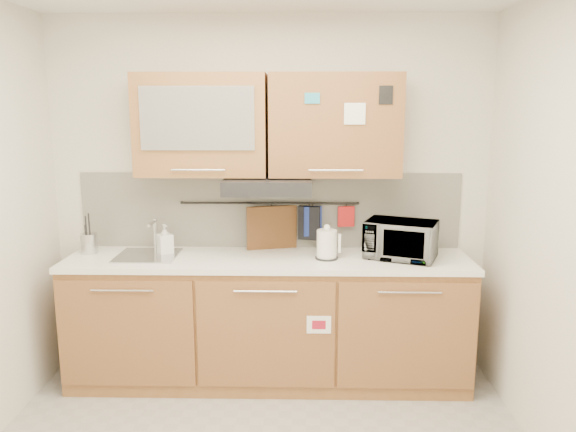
{
  "coord_description": "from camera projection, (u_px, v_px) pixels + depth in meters",
  "views": [
    {
      "loc": [
        0.22,
        -2.6,
        1.96
      ],
      "look_at": [
        0.14,
        1.05,
        1.24
      ],
      "focal_mm": 35.0,
      "sensor_mm": 36.0,
      "label": 1
    }
  ],
  "objects": [
    {
      "name": "upper_cabinets",
      "position": [
        267.0,
        125.0,
        3.88
      ],
      "size": [
        1.82,
        0.37,
        0.7
      ],
      "color": "#A8763B",
      "rests_on": "wall_back"
    },
    {
      "name": "pot_holder",
      "position": [
        346.0,
        216.0,
        4.1
      ],
      "size": [
        0.12,
        0.04,
        0.15
      ],
      "primitive_type": "cube",
      "rotation": [
        0.0,
        0.0,
        0.15
      ],
      "color": "red",
      "rests_on": "utensil_rail"
    },
    {
      "name": "wall_back",
      "position": [
        270.0,
        197.0,
        4.15
      ],
      "size": [
        3.2,
        0.0,
        3.2
      ],
      "primitive_type": "plane",
      "rotation": [
        1.57,
        0.0,
        0.0
      ],
      "color": "silver",
      "rests_on": "ground"
    },
    {
      "name": "oven_mitt",
      "position": [
        313.0,
        221.0,
        4.12
      ],
      "size": [
        0.14,
        0.06,
        0.22
      ],
      "primitive_type": "cube",
      "rotation": [
        0.0,
        0.0,
        0.23
      ],
      "color": "navy",
      "rests_on": "utensil_rail"
    },
    {
      "name": "utensil_crock",
      "position": [
        89.0,
        243.0,
        4.02
      ],
      "size": [
        0.15,
        0.15,
        0.29
      ],
      "rotation": [
        0.0,
        0.0,
        0.43
      ],
      "color": "#B9B9BE",
      "rests_on": "countertop"
    },
    {
      "name": "kettle",
      "position": [
        327.0,
        245.0,
        3.87
      ],
      "size": [
        0.18,
        0.16,
        0.24
      ],
      "rotation": [
        0.0,
        0.0,
        0.04
      ],
      "color": "white",
      "rests_on": "countertop"
    },
    {
      "name": "microwave",
      "position": [
        401.0,
        240.0,
        3.88
      ],
      "size": [
        0.56,
        0.47,
        0.26
      ],
      "primitive_type": "imported",
      "rotation": [
        0.0,
        0.0,
        -0.37
      ],
      "color": "#999999",
      "rests_on": "countertop"
    },
    {
      "name": "base_cabinet",
      "position": [
        268.0,
        326.0,
        4.02
      ],
      "size": [
        2.8,
        0.64,
        0.88
      ],
      "color": "#A8763B",
      "rests_on": "floor"
    },
    {
      "name": "utensil_rail",
      "position": [
        270.0,
        203.0,
        4.11
      ],
      "size": [
        1.3,
        0.02,
        0.02
      ],
      "primitive_type": "cylinder",
      "rotation": [
        0.0,
        1.57,
        0.0
      ],
      "color": "black",
      "rests_on": "backsplash"
    },
    {
      "name": "range_hood",
      "position": [
        268.0,
        185.0,
        3.89
      ],
      "size": [
        0.6,
        0.46,
        0.1
      ],
      "primitive_type": "cube",
      "color": "black",
      "rests_on": "upper_cabinets"
    },
    {
      "name": "dark_pouch",
      "position": [
        309.0,
        223.0,
        4.12
      ],
      "size": [
        0.16,
        0.08,
        0.25
      ],
      "primitive_type": "cube",
      "rotation": [
        0.0,
        0.0,
        -0.26
      ],
      "color": "black",
      "rests_on": "utensil_rail"
    },
    {
      "name": "toaster",
      "position": [
        393.0,
        245.0,
        3.9
      ],
      "size": [
        0.28,
        0.23,
        0.18
      ],
      "rotation": [
        0.0,
        0.0,
        0.41
      ],
      "color": "black",
      "rests_on": "countertop"
    },
    {
      "name": "cutting_board",
      "position": [
        272.0,
        237.0,
        4.15
      ],
      "size": [
        0.37,
        0.12,
        0.46
      ],
      "primitive_type": "cube",
      "rotation": [
        0.0,
        0.0,
        0.24
      ],
      "color": "brown",
      "rests_on": "utensil_rail"
    },
    {
      "name": "sink",
      "position": [
        148.0,
        255.0,
        3.96
      ],
      "size": [
        0.42,
        0.4,
        0.26
      ],
      "color": "silver",
      "rests_on": "countertop"
    },
    {
      "name": "soap_bottle",
      "position": [
        165.0,
        239.0,
        3.99
      ],
      "size": [
        0.13,
        0.14,
        0.22
      ],
      "primitive_type": "imported",
      "rotation": [
        0.0,
        0.0,
        0.56
      ],
      "color": "#999999",
      "rests_on": "countertop"
    },
    {
      "name": "backsplash",
      "position": [
        270.0,
        210.0,
        4.16
      ],
      "size": [
        2.8,
        0.02,
        0.56
      ],
      "primitive_type": "cube",
      "color": "silver",
      "rests_on": "countertop"
    },
    {
      "name": "countertop",
      "position": [
        268.0,
        260.0,
        3.93
      ],
      "size": [
        2.82,
        0.62,
        0.04
      ],
      "primitive_type": "cube",
      "color": "white",
      "rests_on": "base_cabinet"
    }
  ]
}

